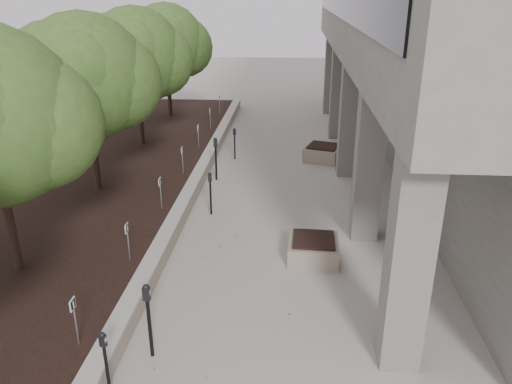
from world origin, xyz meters
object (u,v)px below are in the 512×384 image
(crabapple_tree_4, at_px, (137,77))
(crabapple_tree_5, at_px, (167,60))
(parking_meter_1, at_px, (149,321))
(planter_front, at_px, (313,249))
(planter_back, at_px, (323,153))
(parking_meter_4, at_px, (216,159))
(parking_meter_5, at_px, (235,144))
(crabapple_tree_3, at_px, (88,104))
(parking_meter_2, at_px, (106,364))
(parking_meter_3, at_px, (211,193))

(crabapple_tree_4, height_order, crabapple_tree_5, same)
(parking_meter_1, bearing_deg, planter_front, 52.57)
(planter_front, relative_size, planter_back, 0.94)
(parking_meter_4, height_order, parking_meter_5, parking_meter_4)
(planter_front, xyz_separation_m, planter_back, (0.64, 7.97, 0.02))
(crabapple_tree_3, height_order, parking_meter_4, crabapple_tree_3)
(parking_meter_2, bearing_deg, crabapple_tree_4, 118.76)
(parking_meter_1, bearing_deg, parking_meter_3, 90.47)
(parking_meter_5, distance_m, planter_back, 3.53)
(parking_meter_1, bearing_deg, parking_meter_4, 92.46)
(crabapple_tree_3, relative_size, parking_meter_3, 4.03)
(crabapple_tree_5, distance_m, planter_back, 9.62)
(planter_front, bearing_deg, parking_meter_1, -128.81)
(planter_front, bearing_deg, crabapple_tree_5, 116.88)
(parking_meter_2, distance_m, planter_back, 13.49)
(crabapple_tree_5, distance_m, parking_meter_3, 11.79)
(parking_meter_1, height_order, parking_meter_4, parking_meter_4)
(parking_meter_5, height_order, planter_back, parking_meter_5)
(crabapple_tree_5, relative_size, parking_meter_5, 4.27)
(planter_front, bearing_deg, crabapple_tree_4, 128.97)
(parking_meter_5, bearing_deg, parking_meter_1, -77.81)
(crabapple_tree_4, bearing_deg, planter_back, -3.27)
(parking_meter_3, xyz_separation_m, planter_back, (3.63, 5.47, -0.37))
(crabapple_tree_4, relative_size, crabapple_tree_5, 1.00)
(parking_meter_4, relative_size, planter_front, 1.26)
(parking_meter_2, bearing_deg, crabapple_tree_3, 126.49)
(parking_meter_4, bearing_deg, crabapple_tree_3, -169.41)
(parking_meter_2, relative_size, planter_back, 0.97)
(parking_meter_4, bearing_deg, parking_meter_5, 60.97)
(crabapple_tree_4, bearing_deg, crabapple_tree_3, -90.00)
(crabapple_tree_3, distance_m, parking_meter_1, 8.46)
(parking_meter_2, height_order, parking_meter_4, parking_meter_4)
(parking_meter_4, distance_m, planter_front, 6.37)
(parking_meter_3, distance_m, parking_meter_5, 5.34)
(crabapple_tree_5, height_order, parking_meter_1, crabapple_tree_5)
(crabapple_tree_4, xyz_separation_m, parking_meter_1, (3.70, -12.24, -2.35))
(planter_front, bearing_deg, crabapple_tree_3, 153.45)
(parking_meter_2, relative_size, planter_front, 1.04)
(crabapple_tree_3, xyz_separation_m, parking_meter_3, (3.80, -0.89, -2.44))
(parking_meter_1, xyz_separation_m, parking_meter_5, (0.22, 11.68, -0.14))
(parking_meter_4, bearing_deg, parking_meter_1, -108.57)
(parking_meter_4, xyz_separation_m, planter_front, (3.27, -5.45, -0.49))
(crabapple_tree_3, xyz_separation_m, parking_meter_1, (3.70, -7.24, -2.35))
(crabapple_tree_3, height_order, parking_meter_3, crabapple_tree_3)
(crabapple_tree_5, relative_size, parking_meter_3, 4.03)
(crabapple_tree_3, bearing_deg, parking_meter_5, 48.60)
(crabapple_tree_4, bearing_deg, parking_meter_3, -57.21)
(crabapple_tree_3, height_order, parking_meter_2, crabapple_tree_3)
(parking_meter_5, xyz_separation_m, planter_front, (2.87, -7.83, -0.35))
(parking_meter_1, bearing_deg, crabapple_tree_3, 118.44)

